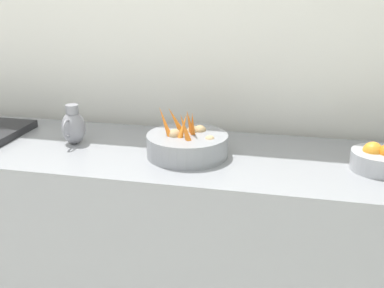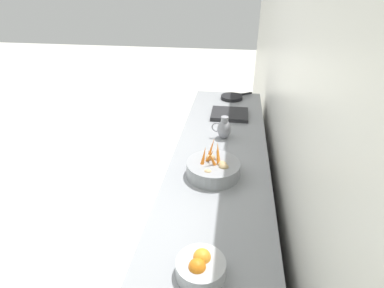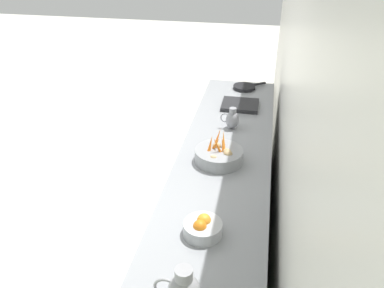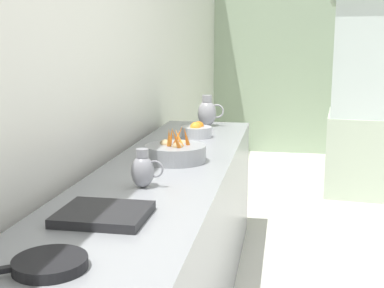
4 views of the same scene
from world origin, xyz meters
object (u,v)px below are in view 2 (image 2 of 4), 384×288
(metal_pitcher_short, at_px, (224,129))
(skillet_on_counter, at_px, (232,97))
(orange_bowl, at_px, (200,267))
(vegetable_colander, at_px, (213,168))

(metal_pitcher_short, height_order, skillet_on_counter, metal_pitcher_short)
(orange_bowl, xyz_separation_m, skillet_on_counter, (-0.07, -2.25, -0.03))
(orange_bowl, bearing_deg, metal_pitcher_short, -91.17)
(orange_bowl, bearing_deg, vegetable_colander, -89.17)
(orange_bowl, height_order, metal_pitcher_short, metal_pitcher_short)
(orange_bowl, xyz_separation_m, metal_pitcher_short, (-0.03, -1.33, 0.04))
(vegetable_colander, bearing_deg, orange_bowl, 90.83)
(orange_bowl, bearing_deg, skillet_on_counter, -91.70)
(metal_pitcher_short, bearing_deg, orange_bowl, 88.83)
(vegetable_colander, bearing_deg, metal_pitcher_short, -94.02)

